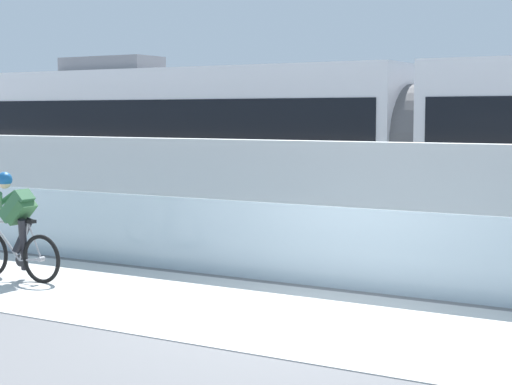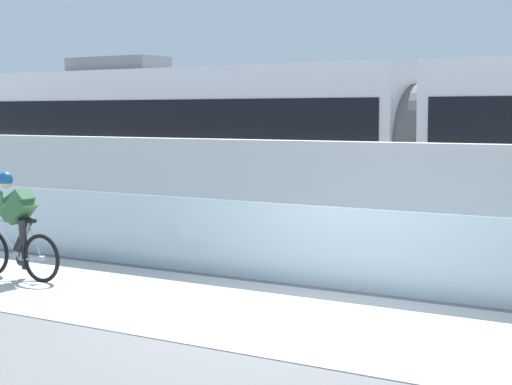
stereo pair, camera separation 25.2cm
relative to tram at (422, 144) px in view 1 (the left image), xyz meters
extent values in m
plane|color=slate|center=(0.79, -6.85, -1.89)|extent=(200.00, 200.00, 0.00)
cube|color=beige|center=(0.79, -6.85, -1.89)|extent=(32.00, 3.20, 0.01)
cube|color=silver|center=(0.79, -5.00, -1.31)|extent=(32.00, 0.05, 1.16)
cube|color=silver|center=(0.79, -3.20, -0.88)|extent=(32.00, 0.36, 2.02)
cube|color=#595654|center=(0.79, -0.72, -1.89)|extent=(32.00, 0.08, 0.01)
cube|color=#595654|center=(0.79, 0.72, -1.89)|extent=(32.00, 0.08, 0.01)
cube|color=silver|center=(-5.74, 0.00, 0.01)|extent=(11.00, 2.50, 3.10)
cube|color=black|center=(-5.74, 0.00, 0.36)|extent=(10.56, 2.54, 1.04)
cube|color=orange|center=(-5.74, 0.00, -1.36)|extent=(10.78, 2.53, 0.28)
cube|color=slate|center=(-7.72, 0.00, 1.74)|extent=(2.40, 1.10, 0.36)
cube|color=#232326|center=(-9.26, 0.00, -1.53)|extent=(1.40, 1.88, 0.20)
cylinder|color=black|center=(-9.26, -0.72, -1.59)|extent=(0.60, 0.10, 0.60)
cylinder|color=black|center=(-9.26, 0.72, -1.59)|extent=(0.60, 0.10, 0.60)
cube|color=#232326|center=(-2.22, 0.00, -1.53)|extent=(1.40, 1.88, 0.20)
cylinder|color=black|center=(-2.22, -0.72, -1.59)|extent=(0.60, 0.10, 0.60)
cylinder|color=black|center=(-2.22, 0.72, -1.59)|extent=(0.60, 0.10, 0.60)
cube|color=black|center=(-11.19, 0.00, 0.01)|extent=(0.16, 2.54, 2.94)
cylinder|color=#59595B|center=(0.01, 0.00, 0.01)|extent=(0.60, 2.30, 2.30)
torus|color=black|center=(-3.38, -6.85, -1.53)|extent=(0.72, 0.06, 0.72)
cylinder|color=#99999E|center=(-3.38, -6.85, -1.53)|extent=(0.07, 0.10, 0.07)
cylinder|color=#99999E|center=(-4.10, -6.85, -1.32)|extent=(0.60, 0.04, 0.58)
cylinder|color=#99999E|center=(-3.72, -6.85, -1.30)|extent=(0.22, 0.04, 0.59)
cylinder|color=#99999E|center=(-4.01, -6.85, -1.03)|extent=(0.76, 0.04, 0.07)
cylinder|color=#99999E|center=(-3.60, -6.85, -1.56)|extent=(0.43, 0.03, 0.09)
cylinder|color=#99999E|center=(-3.51, -6.85, -1.27)|extent=(0.27, 0.02, 0.53)
cube|color=black|center=(-3.63, -6.85, -0.99)|extent=(0.24, 0.10, 0.05)
cylinder|color=#262628|center=(-3.81, -6.85, -1.59)|extent=(0.18, 0.02, 0.18)
cube|color=#33663F|center=(-3.85, -6.85, -0.78)|extent=(0.50, 0.28, 0.51)
cube|color=#336638|center=(-3.75, -6.85, -0.87)|extent=(0.38, 0.30, 0.38)
sphere|color=beige|center=(-4.09, -6.85, -0.43)|extent=(0.20, 0.20, 0.20)
sphere|color=#195999|center=(-4.09, -6.85, -0.40)|extent=(0.23, 0.23, 0.23)
cylinder|color=#33663F|center=(-4.21, -6.85, -0.77)|extent=(0.44, 0.41, 0.41)
cylinder|color=#33663F|center=(-4.21, -6.85, -0.77)|extent=(0.44, 0.41, 0.41)
cylinder|color=black|center=(-3.74, -6.85, -1.35)|extent=(0.29, 0.33, 0.80)
cylinder|color=black|center=(-3.74, -6.85, -1.21)|extent=(0.29, 0.33, 0.54)
camera|label=1|loc=(5.35, -15.70, 0.58)|focal=58.70mm
camera|label=2|loc=(5.57, -15.57, 0.58)|focal=58.70mm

